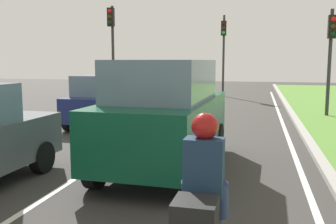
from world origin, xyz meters
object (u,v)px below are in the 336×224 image
Objects in this scene: traffic_light_near_right at (331,45)px; rider_person at (204,165)px; car_hatchback_far at (105,101)px; motorcycle at (203,224)px; traffic_light_overhead_left at (112,37)px; traffic_light_far_median at (224,43)px; car_suv_ahead at (165,114)px.

rider_person is at bearing -104.62° from traffic_light_near_right.
motorcycle is (4.69, -8.53, -0.31)m from car_hatchback_far.
rider_person is (0.00, 0.05, 0.62)m from motorcycle.
traffic_light_overhead_left is 8.04m from traffic_light_far_median.
traffic_light_near_right is (7.95, 4.00, 2.02)m from car_hatchback_far.
car_hatchback_far is 0.73× the size of traffic_light_far_median.
car_suv_ahead reaches higher than motorcycle.
traffic_light_far_median reaches higher than motorcycle.
car_hatchback_far is 12.79m from traffic_light_far_median.
car_suv_ahead is 0.89× the size of traffic_light_far_median.
rider_person is 0.23× the size of traffic_light_far_median.
traffic_light_near_right reaches higher than motorcycle.
car_suv_ahead is 5.82m from car_hatchback_far.
car_hatchback_far reaches higher than rider_person.
traffic_light_near_right is at bearing -10.79° from traffic_light_overhead_left.
traffic_light_far_median is at bearing 95.38° from rider_person.
motorcycle is at bearing -60.86° from car_hatchback_far.
car_suv_ahead is at bearing -88.74° from traffic_light_far_median.
traffic_light_near_right is (3.26, 12.53, 2.33)m from motorcycle.
traffic_light_overhead_left reaches higher than traffic_light_near_right.
traffic_light_near_right is at bearing -58.73° from traffic_light_far_median.
traffic_light_far_median reaches higher than traffic_light_overhead_left.
car_suv_ahead reaches higher than car_hatchback_far.
traffic_light_overhead_left is at bearing 115.62° from motorcycle.
car_suv_ahead is at bearing 110.33° from rider_person.
car_hatchback_far is 0.74× the size of traffic_light_overhead_left.
rider_person is 13.01m from traffic_light_near_right.
car_suv_ahead is 1.06× the size of traffic_light_near_right.
car_hatchback_far is at bearing 127.18° from car_suv_ahead.
motorcycle is at bearing -90.65° from rider_person.
traffic_light_overhead_left reaches higher than car_suv_ahead.
traffic_light_near_right is 10.18m from traffic_light_overhead_left.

